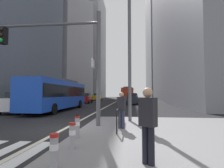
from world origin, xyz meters
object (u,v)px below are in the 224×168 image
at_px(car_oncoming_far, 97,97).
at_px(pedestrian_waiting, 122,108).
at_px(pedestrian_walking, 147,111).
at_px(car_receding_near, 134,97).
at_px(car_receding_far, 132,99).
at_px(city_bus_red_receding, 128,94).
at_px(pedestrian_far, 148,121).
at_px(car_oncoming_mid, 86,98).
at_px(bollard_front, 54,149).
at_px(city_bus_red_distant, 127,94).
at_px(street_lamp_post, 130,38).
at_px(city_bus_blue_oncoming, 59,93).
at_px(sedan_white_oncoming, 19,102).
at_px(traffic_signal_gantry, 64,51).
at_px(bollard_left, 72,134).
at_px(bollard_right, 77,125).

relative_size(car_oncoming_far, pedestrian_waiting, 2.55).
xyz_separation_m(car_oncoming_far, pedestrian_walking, (9.61, -39.90, 0.06)).
height_order(car_receding_near, car_receding_far, same).
distance_m(city_bus_red_receding, pedestrian_far, 38.10).
bearing_deg(car_oncoming_far, car_oncoming_mid, -88.93).
height_order(car_oncoming_mid, bollard_front, car_oncoming_mid).
bearing_deg(car_oncoming_mid, pedestrian_far, -73.04).
xyz_separation_m(city_bus_red_distant, street_lamp_post, (1.01, -50.27, 3.45)).
xyz_separation_m(car_receding_near, car_receding_far, (-0.88, -20.42, 0.00)).
bearing_deg(city_bus_blue_oncoming, city_bus_red_distant, 81.12).
relative_size(sedan_white_oncoming, bollard_front, 5.71).
xyz_separation_m(car_oncoming_mid, pedestrian_far, (9.05, -29.68, 0.16)).
bearing_deg(city_bus_blue_oncoming, car_receding_near, 75.03).
bearing_deg(city_bus_red_distant, car_receding_near, -77.67).
bearing_deg(car_oncoming_far, street_lamp_post, -76.43).
distance_m(car_oncoming_far, pedestrian_far, 44.36).
relative_size(street_lamp_post, pedestrian_far, 4.50).
height_order(sedan_white_oncoming, pedestrian_far, sedan_white_oncoming).
bearing_deg(pedestrian_walking, bollard_front, -121.08).
bearing_deg(pedestrian_far, traffic_signal_gantry, 129.18).
bearing_deg(car_receding_far, city_bus_blue_oncoming, -122.39).
relative_size(city_bus_red_receding, bollard_front, 14.46).
relative_size(bollard_front, pedestrian_waiting, 0.44).
distance_m(car_oncoming_far, pedestrian_waiting, 40.05).
distance_m(bollard_left, pedestrian_waiting, 3.57).
bearing_deg(city_bus_blue_oncoming, pedestrian_waiting, -54.11).
bearing_deg(bollard_left, car_receding_near, 86.53).
height_order(car_oncoming_mid, traffic_signal_gantry, traffic_signal_gantry).
relative_size(car_oncoming_mid, street_lamp_post, 0.53).
relative_size(city_bus_blue_oncoming, pedestrian_far, 6.79).
height_order(city_bus_red_distant, pedestrian_far, city_bus_red_distant).
bearing_deg(pedestrian_walking, car_receding_near, 89.52).
bearing_deg(pedestrian_far, city_bus_blue_oncoming, 119.59).
height_order(sedan_white_oncoming, street_lamp_post, street_lamp_post).
height_order(city_bus_blue_oncoming, bollard_right, city_bus_blue_oncoming).
bearing_deg(city_bus_red_distant, sedan_white_oncoming, -101.54).
distance_m(city_bus_blue_oncoming, city_bus_red_receding, 24.83).
height_order(city_bus_red_receding, pedestrian_far, city_bus_red_receding).
xyz_separation_m(traffic_signal_gantry, pedestrian_walking, (4.22, -1.33, -3.03)).
height_order(car_oncoming_far, bollard_left, car_oncoming_far).
distance_m(car_receding_near, bollard_right, 44.91).
xyz_separation_m(city_bus_red_distant, bollard_front, (-0.61, -57.41, -1.26)).
xyz_separation_m(street_lamp_post, pedestrian_walking, (0.75, -3.19, -4.23)).
bearing_deg(sedan_white_oncoming, traffic_signal_gantry, -44.30).
bearing_deg(street_lamp_post, car_oncoming_far, 103.57).
distance_m(city_bus_red_distant, traffic_signal_gantry, 52.24).
bearing_deg(city_bus_red_receding, traffic_signal_gantry, -95.08).
xyz_separation_m(car_receding_far, street_lamp_post, (-0.23, -20.10, 4.29)).
bearing_deg(car_receding_near, street_lamp_post, -91.58).
height_order(street_lamp_post, bollard_left, street_lamp_post).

